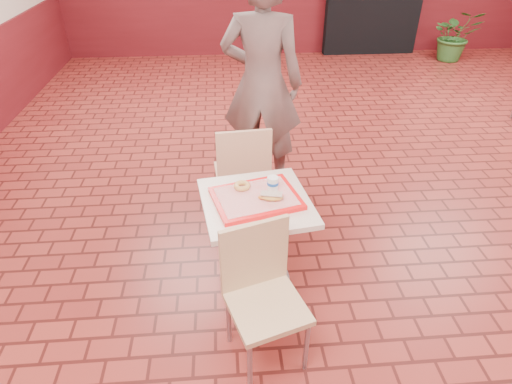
{
  "coord_description": "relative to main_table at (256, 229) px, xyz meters",
  "views": [
    {
      "loc": [
        -1.39,
        -2.66,
        2.16
      ],
      "look_at": [
        -1.22,
        -0.54,
        0.74
      ],
      "focal_mm": 30.0,
      "sensor_mm": 36.0,
      "label": 1
    }
  ],
  "objects": [
    {
      "name": "room_shell",
      "position": [
        1.22,
        0.54,
        1.04
      ],
      "size": [
        8.01,
        10.01,
        3.01
      ],
      "color": "maroon",
      "rests_on": "ground"
    },
    {
      "name": "wainscot_band",
      "position": [
        1.22,
        0.54,
        0.04
      ],
      "size": [
        8.0,
        10.0,
        1.0
      ],
      "color": "#531015",
      "rests_on": "ground"
    },
    {
      "name": "main_table",
      "position": [
        0.0,
        0.0,
        0.0
      ],
      "size": [
        0.64,
        0.64,
        0.68
      ],
      "rotation": [
        0.0,
        0.0,
        0.15
      ],
      "color": "beige",
      "rests_on": "ground"
    },
    {
      "name": "chair_main_front",
      "position": [
        -0.01,
        -0.52,
        0.01
      ],
      "size": [
        0.48,
        0.48,
        0.83
      ],
      "rotation": [
        0.0,
        0.0,
        0.31
      ],
      "color": "tan",
      "rests_on": "ground"
    },
    {
      "name": "chair_main_back",
      "position": [
        -0.05,
        0.68,
        0.03
      ],
      "size": [
        0.43,
        0.43,
        0.87
      ],
      "rotation": [
        0.0,
        0.0,
        3.23
      ],
      "color": "tan",
      "rests_on": "ground"
    },
    {
      "name": "customer",
      "position": [
        0.15,
        1.31,
        0.48
      ],
      "size": [
        0.77,
        0.59,
        1.88
      ],
      "primitive_type": "imported",
      "rotation": [
        0.0,
        0.0,
        2.92
      ],
      "color": "#6A5552",
      "rests_on": "ground"
    },
    {
      "name": "serving_tray",
      "position": [
        0.0,
        0.0,
        0.24
      ],
      "size": [
        0.5,
        0.39,
        0.03
      ],
      "rotation": [
        0.0,
        0.0,
        0.26
      ],
      "color": "red",
      "rests_on": "main_table"
    },
    {
      "name": "ring_donut",
      "position": [
        -0.08,
        0.09,
        0.27
      ],
      "size": [
        0.12,
        0.12,
        0.03
      ],
      "primitive_type": "torus",
      "rotation": [
        0.0,
        0.0,
        0.13
      ],
      "color": "tan",
      "rests_on": "serving_tray"
    },
    {
      "name": "long_john_donut",
      "position": [
        0.08,
        -0.04,
        0.27
      ],
      "size": [
        0.16,
        0.1,
        0.05
      ],
      "rotation": [
        0.0,
        0.0,
        -0.2
      ],
      "color": "gold",
      "rests_on": "serving_tray"
    },
    {
      "name": "paper_cup",
      "position": [
        0.11,
        0.06,
        0.3
      ],
      "size": [
        0.07,
        0.07,
        0.09
      ],
      "rotation": [
        0.0,
        0.0,
        0.18
      ],
      "color": "white",
      "rests_on": "serving_tray"
    },
    {
      "name": "potted_plant",
      "position": [
        3.68,
        4.86,
        -0.05
      ],
      "size": [
        0.85,
        0.77,
        0.81
      ],
      "primitive_type": "imported",
      "rotation": [
        0.0,
        0.0,
        -0.21
      ],
      "color": "#2C6327",
      "rests_on": "ground"
    }
  ]
}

